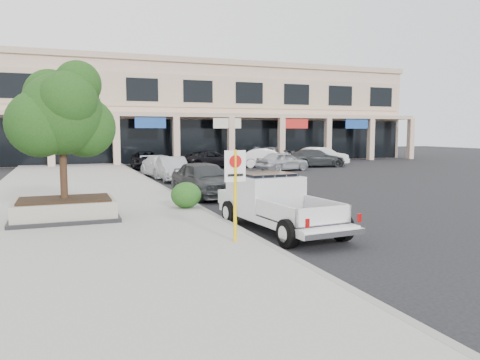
% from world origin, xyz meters
% --- Properties ---
extents(ground, '(120.00, 120.00, 0.00)m').
position_xyz_m(ground, '(0.00, 0.00, 0.00)').
color(ground, black).
rests_on(ground, ground).
extents(sidewalk, '(8.00, 52.00, 0.15)m').
position_xyz_m(sidewalk, '(-5.50, 6.00, 0.07)').
color(sidewalk, gray).
rests_on(sidewalk, ground).
extents(curb, '(0.20, 52.00, 0.15)m').
position_xyz_m(curb, '(-1.55, 6.00, 0.07)').
color(curb, gray).
rests_on(curb, ground).
extents(strip_mall, '(40.55, 12.43, 9.50)m').
position_xyz_m(strip_mall, '(8.00, 33.93, 4.75)').
color(strip_mall, tan).
rests_on(strip_mall, ground).
extents(planter, '(3.20, 2.20, 0.68)m').
position_xyz_m(planter, '(-6.20, 2.96, 0.48)').
color(planter, black).
rests_on(planter, sidewalk).
extents(planter_tree, '(2.90, 2.55, 4.00)m').
position_xyz_m(planter_tree, '(-6.06, 3.11, 3.41)').
color(planter_tree, '#2F1F12').
rests_on(planter_tree, planter).
extents(no_parking_sign, '(0.55, 0.09, 2.30)m').
position_xyz_m(no_parking_sign, '(-2.23, -1.65, 1.63)').
color(no_parking_sign, yellow).
rests_on(no_parking_sign, sidewalk).
extents(hedge, '(1.10, 0.99, 0.93)m').
position_xyz_m(hedge, '(-2.09, 3.80, 0.62)').
color(hedge, '#1D3F12').
rests_on(hedge, sidewalk).
extents(pickup_truck, '(2.43, 5.42, 1.66)m').
position_xyz_m(pickup_truck, '(-0.35, -0.37, 0.83)').
color(pickup_truck, silver).
rests_on(pickup_truck, ground).
extents(curb_car_a, '(2.29, 4.84, 1.60)m').
position_xyz_m(curb_car_a, '(-0.38, 7.29, 0.80)').
color(curb_car_a, '#2B2D2F').
rests_on(curb_car_a, ground).
extents(curb_car_b, '(1.65, 4.29, 1.39)m').
position_xyz_m(curb_car_b, '(-0.16, 14.54, 0.70)').
color(curb_car_b, '#95999D').
rests_on(curb_car_b, ground).
extents(curb_car_c, '(2.36, 4.76, 1.33)m').
position_xyz_m(curb_car_c, '(-0.30, 17.00, 0.67)').
color(curb_car_c, silver).
rests_on(curb_car_c, ground).
extents(curb_car_d, '(2.71, 5.02, 1.34)m').
position_xyz_m(curb_car_d, '(-0.12, 23.95, 0.67)').
color(curb_car_d, black).
rests_on(curb_car_d, ground).
extents(lot_car_a, '(4.47, 2.80, 1.42)m').
position_xyz_m(lot_car_a, '(8.85, 18.29, 0.71)').
color(lot_car_a, '#AEB1B7').
rests_on(lot_car_a, ground).
extents(lot_car_b, '(4.84, 3.20, 1.51)m').
position_xyz_m(lot_car_b, '(9.23, 21.78, 0.75)').
color(lot_car_b, white).
rests_on(lot_car_b, ground).
extents(lot_car_c, '(5.14, 2.57, 1.43)m').
position_xyz_m(lot_car_c, '(13.04, 20.79, 0.72)').
color(lot_car_c, '#292C2E').
rests_on(lot_car_c, ground).
extents(lot_car_d, '(5.16, 2.82, 1.37)m').
position_xyz_m(lot_car_d, '(4.77, 22.45, 0.69)').
color(lot_car_d, black).
rests_on(lot_car_d, ground).
extents(lot_car_e, '(4.78, 2.61, 1.54)m').
position_xyz_m(lot_car_e, '(12.92, 27.86, 0.77)').
color(lot_car_e, '#9CA0A4').
rests_on(lot_car_e, ground).
extents(lot_car_f, '(4.83, 1.98, 1.56)m').
position_xyz_m(lot_car_f, '(14.17, 21.79, 0.78)').
color(lot_car_f, silver).
rests_on(lot_car_f, ground).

